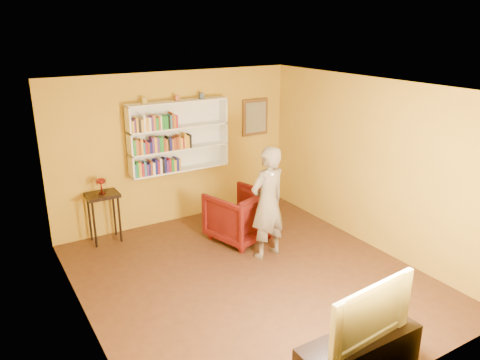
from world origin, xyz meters
name	(u,v)px	position (x,y,z in m)	size (l,w,h in m)	color
room_shell	(251,212)	(0.00, 0.00, 1.02)	(5.30, 5.80, 2.88)	#412515
bookshelf	(177,136)	(0.00, 2.41, 1.59)	(1.80, 0.29, 1.23)	white
books_row_lower	(156,167)	(-0.46, 2.30, 1.13)	(0.83, 0.19, 0.26)	teal
books_row_middle	(162,144)	(-0.34, 2.30, 1.51)	(1.04, 0.19, 0.27)	#1D832C
books_row_upper	(154,123)	(-0.46, 2.30, 1.89)	(0.80, 0.19, 0.27)	gold
ornament_left	(144,101)	(-0.59, 2.35, 2.26)	(0.07, 0.07, 0.10)	#AA8F30
ornament_centre	(177,98)	(-0.01, 2.35, 2.26)	(0.07, 0.07, 0.09)	#AC5939
ornament_right	(201,96)	(0.46, 2.35, 2.26)	(0.07, 0.07, 0.10)	#445072
framed_painting	(255,117)	(1.65, 2.46, 1.75)	(0.55, 0.05, 0.70)	brown
console_table	(103,202)	(-1.43, 2.25, 0.70)	(0.52, 0.39, 0.84)	black
ruby_lustre	(101,183)	(-1.43, 2.25, 1.03)	(0.16, 0.16, 0.26)	maroon
armchair	(240,215)	(0.53, 1.17, 0.42)	(0.90, 0.93, 0.85)	#3F0405
person	(268,203)	(0.58, 0.44, 0.88)	(0.64, 0.42, 1.76)	#695C4D
game_remote	(270,173)	(0.42, 0.18, 1.46)	(0.04, 0.15, 0.04)	white
tv_cabinet	(358,357)	(-0.12, -2.25, 0.25)	(1.38, 0.41, 0.49)	black
television	(363,309)	(-0.12, -2.25, 0.82)	(1.12, 0.15, 0.65)	black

